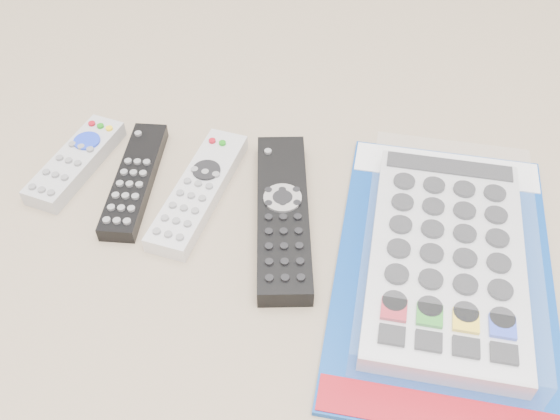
% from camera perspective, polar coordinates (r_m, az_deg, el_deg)
% --- Properties ---
extents(remote_small_grey, '(0.08, 0.16, 0.02)m').
position_cam_1_polar(remote_small_grey, '(0.82, -18.17, 4.24)').
color(remote_small_grey, '#ABABAD').
rests_on(remote_small_grey, ground).
extents(remote_slim_black, '(0.06, 0.19, 0.02)m').
position_cam_1_polar(remote_slim_black, '(0.78, -13.14, 2.75)').
color(remote_slim_black, black).
rests_on(remote_slim_black, ground).
extents(remote_silver_dvd, '(0.08, 0.20, 0.02)m').
position_cam_1_polar(remote_silver_dvd, '(0.75, -7.42, 1.80)').
color(remote_silver_dvd, silver).
rests_on(remote_silver_dvd, ground).
extents(remote_large_black, '(0.10, 0.25, 0.03)m').
position_cam_1_polar(remote_large_black, '(0.72, 0.26, -0.36)').
color(remote_large_black, black).
rests_on(remote_large_black, ground).
extents(jumbo_remote_packaged, '(0.24, 0.38, 0.05)m').
position_cam_1_polar(jumbo_remote_packaged, '(0.69, 14.99, -3.97)').
color(jumbo_remote_packaged, '#0D3F96').
rests_on(jumbo_remote_packaged, ground).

